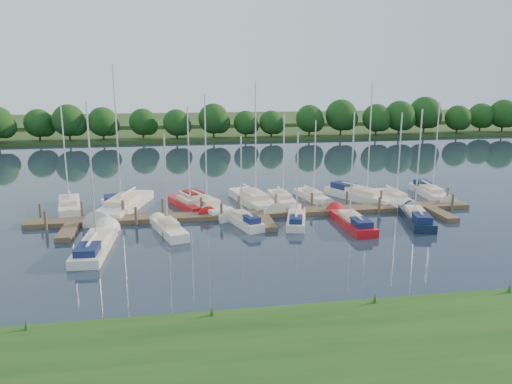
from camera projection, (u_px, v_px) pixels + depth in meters
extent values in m
plane|color=#192132|center=(278.00, 244.00, 37.29)|extent=(260.00, 260.00, 0.00)
cube|color=#174112|center=(355.00, 357.00, 21.86)|extent=(90.00, 10.00, 0.50)
cube|color=#4D3D2B|center=(260.00, 213.00, 44.92)|extent=(40.00, 2.00, 0.40)
cube|color=#4D3D2B|center=(68.00, 232.00, 39.46)|extent=(1.20, 4.00, 0.40)
cube|color=#4D3D2B|center=(170.00, 228.00, 40.75)|extent=(1.20, 4.00, 0.40)
cube|color=#4D3D2B|center=(266.00, 223.00, 42.04)|extent=(1.20, 4.00, 0.40)
cube|color=#4D3D2B|center=(356.00, 218.00, 43.33)|extent=(1.20, 4.00, 0.40)
cube|color=#4D3D2B|center=(442.00, 214.00, 44.63)|extent=(1.20, 4.00, 0.40)
cylinder|color=#473D33|center=(41.00, 215.00, 43.01)|extent=(0.24, 0.24, 2.00)
cylinder|color=#473D33|center=(82.00, 213.00, 43.57)|extent=(0.24, 0.24, 2.00)
cylinder|color=#473D33|center=(123.00, 211.00, 44.13)|extent=(0.24, 0.24, 2.00)
cylinder|color=#473D33|center=(163.00, 210.00, 44.68)|extent=(0.24, 0.24, 2.00)
cylinder|color=#473D33|center=(201.00, 208.00, 45.24)|extent=(0.24, 0.24, 2.00)
cylinder|color=#473D33|center=(239.00, 206.00, 45.80)|extent=(0.24, 0.24, 2.00)
cylinder|color=#473D33|center=(276.00, 205.00, 46.36)|extent=(0.24, 0.24, 2.00)
cylinder|color=#473D33|center=(312.00, 203.00, 46.92)|extent=(0.24, 0.24, 2.00)
cylinder|color=#473D33|center=(347.00, 202.00, 47.48)|extent=(0.24, 0.24, 2.00)
cylinder|color=#473D33|center=(381.00, 200.00, 48.03)|extent=(0.24, 0.24, 2.00)
cylinder|color=#473D33|center=(414.00, 199.00, 48.59)|extent=(0.24, 0.24, 2.00)
cylinder|color=#473D33|center=(447.00, 197.00, 49.15)|extent=(0.24, 0.24, 2.00)
cylinder|color=#473D33|center=(46.00, 223.00, 40.67)|extent=(0.24, 0.24, 2.00)
cylinder|color=#473D33|center=(136.00, 219.00, 41.84)|extent=(0.24, 0.24, 2.00)
cylinder|color=#473D33|center=(222.00, 215.00, 43.00)|extent=(0.24, 0.24, 2.00)
cylinder|color=#473D33|center=(302.00, 211.00, 44.17)|extent=(0.24, 0.24, 2.00)
cylinder|color=#473D33|center=(379.00, 208.00, 45.33)|extent=(0.24, 0.24, 2.00)
cylinder|color=#473D33|center=(452.00, 204.00, 46.49)|extent=(0.24, 0.24, 2.00)
cube|color=#28441A|center=(207.00, 132.00, 109.25)|extent=(180.00, 30.00, 0.60)
cube|color=#304B20|center=(200.00, 120.00, 133.16)|extent=(220.00, 40.00, 1.40)
cylinder|color=#38281C|center=(0.00, 137.00, 91.24)|extent=(0.36, 0.36, 2.85)
sphere|color=#123B10|center=(7.00, 123.00, 91.09)|extent=(4.74, 4.74, 4.74)
cylinder|color=#38281C|center=(35.00, 137.00, 91.91)|extent=(0.36, 0.36, 2.78)
sphere|color=#123B10|center=(33.00, 118.00, 91.14)|extent=(6.48, 6.48, 6.48)
sphere|color=#123B10|center=(41.00, 123.00, 91.77)|extent=(4.63, 4.63, 4.63)
cylinder|color=#38281C|center=(79.00, 137.00, 93.49)|extent=(0.36, 0.36, 2.42)
sphere|color=#123B10|center=(78.00, 121.00, 92.82)|extent=(5.64, 5.64, 5.64)
sphere|color=#123B10|center=(85.00, 125.00, 93.39)|extent=(4.03, 4.03, 4.03)
cylinder|color=#38281C|center=(105.00, 136.00, 93.50)|extent=(0.36, 0.36, 2.44)
sphere|color=#123B10|center=(104.00, 120.00, 92.82)|extent=(5.70, 5.70, 5.70)
sphere|color=#123B10|center=(111.00, 125.00, 93.40)|extent=(4.07, 4.07, 4.07)
cylinder|color=#38281C|center=(148.00, 137.00, 93.73)|extent=(0.36, 0.36, 2.12)
sphere|color=#123B10|center=(147.00, 123.00, 93.15)|extent=(4.94, 4.94, 4.94)
sphere|color=#123B10|center=(153.00, 127.00, 93.67)|extent=(3.53, 3.53, 3.53)
cylinder|color=#38281C|center=(179.00, 136.00, 95.94)|extent=(0.36, 0.36, 2.00)
sphere|color=#123B10|center=(178.00, 123.00, 95.38)|extent=(4.67, 4.67, 4.67)
sphere|color=#123B10|center=(184.00, 127.00, 95.89)|extent=(3.34, 3.34, 3.34)
cylinder|color=#38281C|center=(212.00, 135.00, 96.09)|extent=(0.36, 0.36, 2.33)
sphere|color=#123B10|center=(211.00, 120.00, 95.44)|extent=(5.44, 5.44, 5.44)
sphere|color=#123B10|center=(218.00, 124.00, 96.00)|extent=(3.88, 3.88, 3.88)
cylinder|color=#38281C|center=(248.00, 135.00, 96.63)|extent=(0.36, 0.36, 2.32)
sphere|color=#123B10|center=(248.00, 120.00, 95.99)|extent=(5.41, 5.41, 5.41)
sphere|color=#123B10|center=(253.00, 124.00, 96.54)|extent=(3.86, 3.86, 3.86)
cylinder|color=#38281C|center=(275.00, 134.00, 97.33)|extent=(0.36, 0.36, 2.58)
sphere|color=#123B10|center=(275.00, 117.00, 96.61)|extent=(6.01, 6.01, 6.01)
sphere|color=#123B10|center=(281.00, 122.00, 97.21)|extent=(4.29, 4.29, 4.29)
cylinder|color=#38281C|center=(306.00, 132.00, 99.87)|extent=(0.36, 0.36, 2.52)
sphere|color=#123B10|center=(307.00, 117.00, 99.17)|extent=(5.88, 5.88, 5.88)
sphere|color=#123B10|center=(313.00, 121.00, 99.76)|extent=(4.20, 4.20, 4.20)
cylinder|color=#38281C|center=(340.00, 134.00, 98.85)|extent=(0.36, 0.36, 2.02)
sphere|color=#123B10|center=(340.00, 122.00, 98.29)|extent=(4.71, 4.71, 4.71)
sphere|color=#123B10|center=(345.00, 125.00, 98.80)|extent=(3.37, 3.37, 3.37)
cylinder|color=#38281C|center=(369.00, 132.00, 99.77)|extent=(0.36, 0.36, 2.59)
sphere|color=#123B10|center=(370.00, 116.00, 99.05)|extent=(6.04, 6.04, 6.04)
sphere|color=#123B10|center=(376.00, 121.00, 99.65)|extent=(4.32, 4.32, 4.32)
cylinder|color=#38281C|center=(398.00, 131.00, 102.29)|extent=(0.36, 0.36, 2.66)
sphere|color=#123B10|center=(399.00, 115.00, 101.55)|extent=(6.21, 6.21, 6.21)
sphere|color=#123B10|center=(404.00, 119.00, 102.16)|extent=(4.44, 4.44, 4.44)
cylinder|color=#38281C|center=(423.00, 129.00, 104.80)|extent=(0.36, 0.36, 2.85)
sphere|color=#123B10|center=(424.00, 112.00, 104.01)|extent=(6.65, 6.65, 6.65)
sphere|color=#123B10|center=(430.00, 117.00, 104.65)|extent=(4.75, 4.75, 4.75)
cylinder|color=#38281C|center=(450.00, 130.00, 104.46)|extent=(0.36, 0.36, 2.33)
sphere|color=#123B10|center=(451.00, 117.00, 103.82)|extent=(5.43, 5.43, 5.43)
sphere|color=#123B10|center=(456.00, 120.00, 104.37)|extent=(3.88, 3.88, 3.88)
cylinder|color=#38281C|center=(476.00, 129.00, 106.35)|extent=(0.36, 0.36, 2.39)
sphere|color=#123B10|center=(477.00, 115.00, 105.69)|extent=(5.57, 5.57, 5.57)
sphere|color=#123B10|center=(481.00, 119.00, 106.26)|extent=(3.98, 3.98, 3.98)
cylinder|color=#38281C|center=(504.00, 128.00, 108.59)|extent=(0.36, 0.36, 2.50)
sphere|color=#123B10|center=(506.00, 114.00, 107.89)|extent=(5.83, 5.83, 5.83)
sphere|color=#123B10|center=(510.00, 117.00, 108.48)|extent=(4.17, 4.17, 4.17)
cube|color=silver|center=(70.00, 207.00, 47.18)|extent=(3.08, 6.92, 1.13)
cone|color=silver|center=(70.00, 217.00, 44.12)|extent=(1.35, 2.48, 0.94)
cube|color=beige|center=(69.00, 201.00, 46.71)|extent=(1.94, 3.22, 0.51)
cylinder|color=silver|center=(65.00, 155.00, 45.41)|extent=(0.12, 0.12, 9.04)
cylinder|color=silver|center=(69.00, 194.00, 47.54)|extent=(0.65, 2.98, 0.10)
cylinder|color=silver|center=(69.00, 194.00, 47.54)|extent=(0.69, 2.67, 0.20)
cube|color=silver|center=(113.00, 208.00, 47.09)|extent=(2.71, 4.85, 0.89)
cone|color=silver|center=(118.00, 214.00, 45.06)|extent=(1.11, 1.54, 0.76)
cube|color=#151F4A|center=(113.00, 201.00, 46.93)|extent=(1.86, 2.77, 0.80)
cube|color=silver|center=(125.00, 207.00, 47.23)|extent=(5.06, 9.68, 1.26)
cone|color=silver|center=(106.00, 221.00, 42.72)|extent=(2.15, 3.50, 1.31)
cube|color=beige|center=(123.00, 200.00, 46.59)|extent=(3.03, 4.57, 0.57)
cylinder|color=silver|center=(117.00, 135.00, 44.75)|extent=(0.12, 0.12, 12.59)
cylinder|color=silver|center=(128.00, 192.00, 47.84)|extent=(1.24, 4.06, 0.10)
cylinder|color=silver|center=(128.00, 192.00, 47.84)|extent=(1.21, 3.64, 0.20)
cube|color=#B51015|center=(188.00, 205.00, 47.92)|extent=(4.16, 6.85, 1.02)
cone|color=#B51015|center=(202.00, 213.00, 45.15)|extent=(1.72, 2.50, 0.93)
cube|color=beige|center=(189.00, 200.00, 47.49)|extent=(2.39, 3.29, 0.47)
cylinder|color=silver|center=(189.00, 155.00, 46.23)|extent=(0.12, 0.12, 8.96)
cylinder|color=silver|center=(184.00, 194.00, 48.24)|extent=(1.19, 2.81, 0.10)
cylinder|color=silver|center=(184.00, 194.00, 48.24)|extent=(1.16, 2.54, 0.20)
cube|color=silver|center=(203.00, 208.00, 47.03)|extent=(4.90, 7.61, 1.21)
cone|color=silver|center=(223.00, 217.00, 44.03)|extent=(2.00, 2.79, 1.04)
cube|color=beige|center=(205.00, 201.00, 46.55)|extent=(2.77, 3.67, 0.55)
cube|color=maroon|center=(193.00, 194.00, 48.51)|extent=(2.23, 2.62, 0.61)
cylinder|color=silver|center=(206.00, 150.00, 45.16)|extent=(0.12, 0.12, 9.99)
cylinder|color=silver|center=(200.00, 194.00, 47.36)|extent=(1.44, 3.09, 0.10)
cylinder|color=silver|center=(200.00, 194.00, 47.36)|extent=(1.38, 2.79, 0.20)
cube|color=silver|center=(253.00, 202.00, 49.32)|extent=(3.98, 8.49, 1.25)
cone|color=silver|center=(269.00, 212.00, 45.62)|extent=(1.73, 3.05, 1.15)
cube|color=beige|center=(254.00, 195.00, 48.76)|extent=(2.46, 3.97, 0.57)
cylinder|color=silver|center=(256.00, 141.00, 47.18)|extent=(0.12, 0.12, 11.06)
cylinder|color=silver|center=(250.00, 188.00, 49.77)|extent=(0.88, 3.62, 0.10)
cylinder|color=silver|center=(250.00, 188.00, 49.77)|extent=(0.89, 3.25, 0.20)
cube|color=silver|center=(282.00, 200.00, 49.87)|extent=(1.79, 6.06, 1.00)
cone|color=silver|center=(289.00, 208.00, 46.98)|extent=(0.88, 2.12, 0.84)
cube|color=beige|center=(283.00, 195.00, 49.44)|extent=(1.31, 2.73, 0.46)
cylinder|color=silver|center=(284.00, 156.00, 48.26)|extent=(0.12, 0.12, 8.14)
cylinder|color=silver|center=(280.00, 189.00, 50.22)|extent=(0.15, 2.71, 0.10)
cylinder|color=silver|center=(280.00, 189.00, 50.22)|extent=(0.24, 2.41, 0.20)
cube|color=silver|center=(311.00, 197.00, 51.07)|extent=(2.58, 5.70, 0.94)
cone|color=silver|center=(324.00, 204.00, 48.56)|extent=(1.13, 2.04, 0.77)
cube|color=beige|center=(313.00, 193.00, 50.69)|extent=(1.61, 2.65, 0.43)
cylinder|color=silver|center=(315.00, 158.00, 49.62)|extent=(0.12, 0.12, 7.43)
cylinder|color=silver|center=(309.00, 188.00, 51.36)|extent=(0.58, 2.45, 0.10)
cylinder|color=silver|center=(309.00, 188.00, 51.36)|extent=(0.62, 2.20, 0.20)
cube|color=silver|center=(360.00, 198.00, 50.75)|extent=(5.84, 8.15, 1.22)
cone|color=silver|center=(393.00, 206.00, 47.67)|extent=(2.34, 3.01, 1.13)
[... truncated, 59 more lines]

